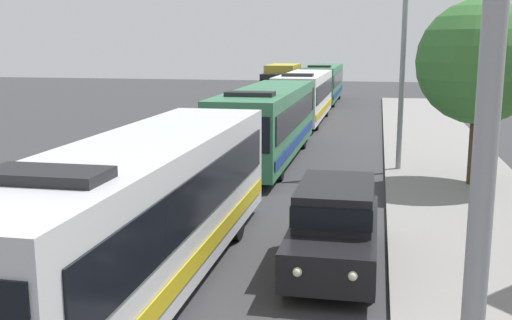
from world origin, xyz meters
The scene contains 8 objects.
bus_lead centered at (-1.30, 11.30, 1.69)m, with size 2.58×12.02×3.21m.
bus_second_in_line centered at (-1.30, 25.21, 1.69)m, with size 2.58×11.96×3.21m.
bus_middle centered at (-1.30, 38.27, 1.69)m, with size 2.58×11.44×3.21m.
bus_fourth_in_line centered at (-1.30, 51.26, 1.69)m, with size 2.58×11.84×3.21m.
white_suv centered at (2.40, 13.19, 1.03)m, with size 1.86×4.97×1.90m.
box_truck_oncoming centered at (-4.60, 49.97, 1.70)m, with size 2.35×7.12×3.15m.
streetlamp_mid centered at (4.10, 23.87, 5.59)m, with size 5.82×0.28×8.99m.
roadside_tree centered at (6.50, 21.68, 4.31)m, with size 4.15×4.15×6.24m.
Camera 1 is at (3.23, 0.13, 4.96)m, focal length 42.70 mm.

